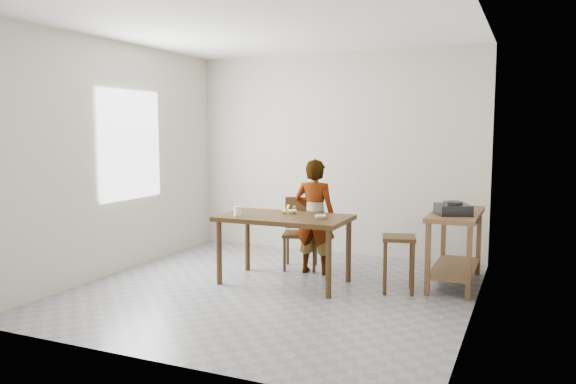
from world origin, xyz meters
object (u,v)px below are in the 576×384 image
at_px(dining_table, 284,250).
at_px(stool, 398,264).
at_px(dining_chair, 300,234).
at_px(prep_counter, 455,248).
at_px(child, 315,217).

distance_m(dining_table, stool, 1.24).
bearing_deg(dining_chair, prep_counter, -16.94).
bearing_deg(prep_counter, stool, -133.20).
distance_m(prep_counter, stool, 0.74).
bearing_deg(dining_chair, child, -48.97).
bearing_deg(stool, dining_table, -172.12).
bearing_deg(stool, child, 161.01).
relative_size(dining_chair, stool, 1.44).
bearing_deg(child, stool, 158.94).
height_order(dining_table, prep_counter, prep_counter).
relative_size(prep_counter, dining_chair, 1.41).
xyz_separation_m(prep_counter, dining_chair, (-1.81, -0.01, 0.03)).
xyz_separation_m(dining_chair, stool, (1.31, -0.52, -0.13)).
relative_size(child, dining_chair, 1.58).
height_order(child, stool, child).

